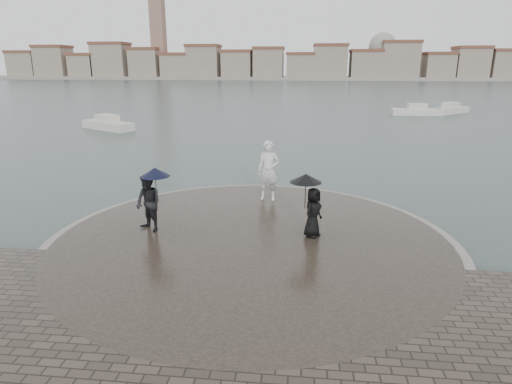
# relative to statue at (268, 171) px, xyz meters

# --- Properties ---
(ground) EXTENTS (400.00, 400.00, 0.00)m
(ground) POSITION_rel_statue_xyz_m (-0.19, -7.48, -1.52)
(ground) COLOR #2B3835
(ground) RESTS_ON ground
(kerb_ring) EXTENTS (12.50, 12.50, 0.32)m
(kerb_ring) POSITION_rel_statue_xyz_m (-0.19, -3.98, -1.36)
(kerb_ring) COLOR gray
(kerb_ring) RESTS_ON ground
(quay_tip) EXTENTS (11.90, 11.90, 0.36)m
(quay_tip) POSITION_rel_statue_xyz_m (-0.19, -3.98, -1.34)
(quay_tip) COLOR #2D261E
(quay_tip) RESTS_ON ground
(statue) EXTENTS (0.88, 0.60, 2.33)m
(statue) POSITION_rel_statue_xyz_m (0.00, 0.00, 0.00)
(statue) COLOR silver
(statue) RESTS_ON quay_tip
(visitor_left) EXTENTS (1.28, 1.10, 2.04)m
(visitor_left) POSITION_rel_statue_xyz_m (-3.45, -3.66, -0.07)
(visitor_left) COLOR black
(visitor_left) RESTS_ON quay_tip
(visitor_right) EXTENTS (1.15, 1.05, 1.95)m
(visitor_right) POSITION_rel_statue_xyz_m (1.58, -3.57, -0.06)
(visitor_right) COLOR black
(visitor_right) RESTS_ON quay_tip
(far_skyline) EXTENTS (260.00, 20.00, 37.00)m
(far_skyline) POSITION_rel_statue_xyz_m (-6.48, 153.22, 4.09)
(far_skyline) COLOR gray
(far_skyline) RESTS_ON ground
(boats) EXTENTS (39.58, 21.33, 1.50)m
(boats) POSITION_rel_statue_xyz_m (5.60, 30.50, -1.15)
(boats) COLOR beige
(boats) RESTS_ON ground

